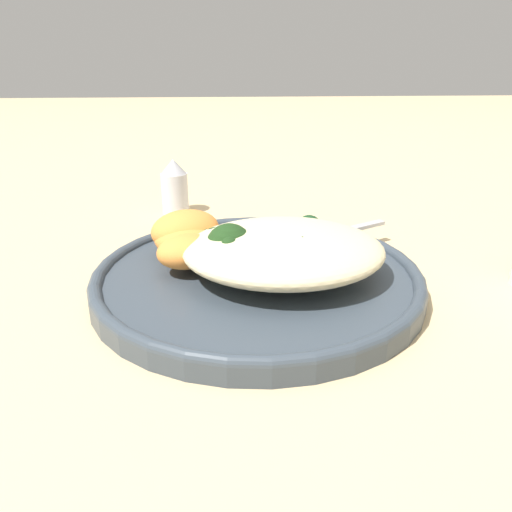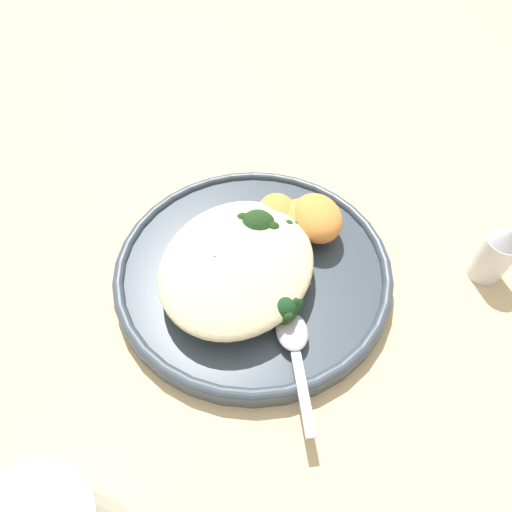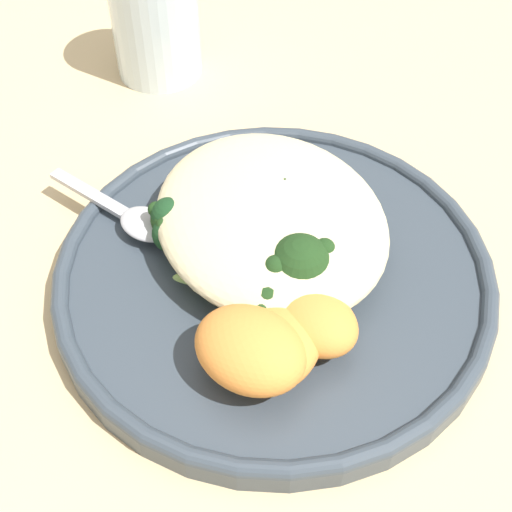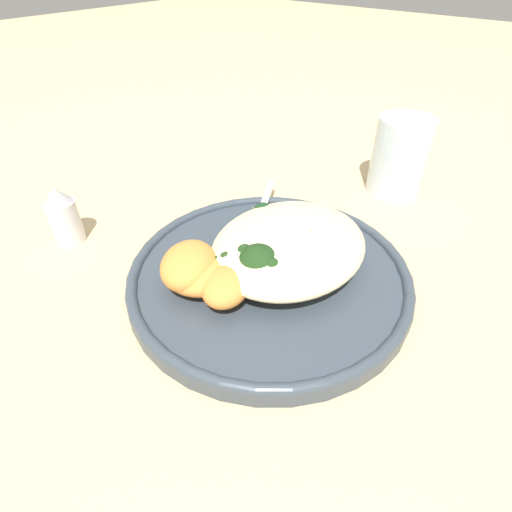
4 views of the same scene
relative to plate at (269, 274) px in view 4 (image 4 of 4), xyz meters
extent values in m
plane|color=#D6B784|center=(-0.02, -0.01, -0.01)|extent=(4.00, 4.00, 0.00)
cylinder|color=#38424C|center=(0.00, 0.00, 0.00)|extent=(0.30, 0.30, 0.02)
torus|color=#38424C|center=(0.00, 0.00, 0.00)|extent=(0.30, 0.30, 0.01)
ellipsoid|color=beige|center=(-0.02, 0.01, 0.03)|extent=(0.18, 0.15, 0.04)
ellipsoid|color=#8EB25B|center=(0.01, -0.04, 0.02)|extent=(0.06, 0.05, 0.02)
sphere|color=#1E3D19|center=(0.04, -0.02, 0.03)|extent=(0.03, 0.03, 0.03)
sphere|color=#1E3D19|center=(0.05, -0.01, 0.03)|extent=(0.01, 0.01, 0.01)
sphere|color=#1E3D19|center=(0.03, -0.01, 0.03)|extent=(0.01, 0.01, 0.01)
sphere|color=#1E3D19|center=(0.03, -0.03, 0.03)|extent=(0.01, 0.01, 0.01)
sphere|color=#1E3D19|center=(0.05, -0.03, 0.03)|extent=(0.01, 0.01, 0.01)
ellipsoid|color=#8EB25B|center=(0.01, -0.03, 0.02)|extent=(0.05, 0.08, 0.01)
sphere|color=#1E3D19|center=(0.03, 0.01, 0.03)|extent=(0.04, 0.04, 0.04)
sphere|color=#1E3D19|center=(0.03, 0.02, 0.04)|extent=(0.02, 0.02, 0.02)
sphere|color=#1E3D19|center=(0.03, -0.01, 0.04)|extent=(0.02, 0.02, 0.02)
ellipsoid|color=#8EB25B|center=(0.00, -0.02, 0.02)|extent=(0.02, 0.07, 0.01)
sphere|color=#1E3D19|center=(-0.01, 0.02, 0.03)|extent=(0.03, 0.03, 0.03)
sphere|color=#1E3D19|center=(-0.01, 0.03, 0.03)|extent=(0.01, 0.01, 0.01)
sphere|color=#1E3D19|center=(-0.01, 0.00, 0.03)|extent=(0.01, 0.01, 0.01)
ellipsoid|color=#8EB25B|center=(-0.01, -0.02, 0.02)|extent=(0.06, 0.09, 0.01)
sphere|color=#1E3D19|center=(-0.04, 0.02, 0.03)|extent=(0.04, 0.04, 0.04)
sphere|color=#1E3D19|center=(-0.03, 0.03, 0.04)|extent=(0.01, 0.01, 0.01)
sphere|color=#1E3D19|center=(-0.05, 0.03, 0.04)|extent=(0.01, 0.01, 0.01)
sphere|color=#1E3D19|center=(-0.05, 0.01, 0.04)|extent=(0.01, 0.01, 0.01)
sphere|color=#1E3D19|center=(-0.03, 0.01, 0.04)|extent=(0.01, 0.01, 0.01)
ellipsoid|color=#8EB25B|center=(-0.02, -0.03, 0.02)|extent=(0.07, 0.06, 0.02)
sphere|color=#1E3D19|center=(-0.05, 0.00, 0.03)|extent=(0.03, 0.03, 0.03)
sphere|color=#1E3D19|center=(-0.05, 0.01, 0.03)|extent=(0.01, 0.01, 0.01)
sphere|color=#1E3D19|center=(-0.05, -0.01, 0.03)|extent=(0.01, 0.01, 0.01)
ellipsoid|color=#8EB25B|center=(-0.02, -0.03, 0.02)|extent=(0.06, 0.04, 0.02)
sphere|color=#1E3D19|center=(-0.05, -0.02, 0.03)|extent=(0.03, 0.03, 0.03)
sphere|color=#1E3D19|center=(-0.05, -0.01, 0.03)|extent=(0.01, 0.01, 0.01)
sphere|color=#1E3D19|center=(-0.07, -0.02, 0.03)|extent=(0.01, 0.01, 0.01)
sphere|color=#1E3D19|center=(-0.05, -0.03, 0.03)|extent=(0.01, 0.01, 0.01)
ellipsoid|color=#8EB25B|center=(-0.02, -0.05, 0.02)|extent=(0.07, 0.02, 0.01)
sphere|color=#1E3D19|center=(-0.05, -0.05, 0.03)|extent=(0.03, 0.03, 0.03)
sphere|color=#1E3D19|center=(-0.05, -0.04, 0.03)|extent=(0.01, 0.01, 0.01)
sphere|color=#1E3D19|center=(-0.06, -0.04, 0.03)|extent=(0.01, 0.01, 0.01)
sphere|color=#1E3D19|center=(-0.06, -0.06, 0.03)|extent=(0.01, 0.01, 0.01)
sphere|color=#1E3D19|center=(-0.05, -0.06, 0.03)|extent=(0.01, 0.01, 0.01)
ellipsoid|color=orange|center=(0.07, -0.03, 0.03)|extent=(0.08, 0.09, 0.03)
ellipsoid|color=orange|center=(0.07, -0.05, 0.03)|extent=(0.09, 0.08, 0.04)
ellipsoid|color=orange|center=(0.06, 0.00, 0.03)|extent=(0.07, 0.06, 0.03)
sphere|color=#193D1E|center=(-0.04, -0.05, 0.02)|extent=(0.03, 0.03, 0.03)
sphere|color=#193D1E|center=(-0.04, -0.04, 0.03)|extent=(0.03, 0.03, 0.03)
sphere|color=#193D1E|center=(-0.06, -0.04, 0.02)|extent=(0.03, 0.03, 0.03)
sphere|color=#193D1E|center=(-0.06, -0.05, 0.03)|extent=(0.03, 0.03, 0.03)
sphere|color=#193D1E|center=(-0.04, -0.06, 0.02)|extent=(0.03, 0.03, 0.03)
cube|color=#B7B7BC|center=(-0.12, -0.09, 0.01)|extent=(0.07, 0.04, 0.00)
ellipsoid|color=#B7B7BC|center=(-0.07, -0.07, 0.02)|extent=(0.05, 0.05, 0.01)
cylinder|color=silver|center=(-0.28, 0.02, 0.04)|extent=(0.08, 0.08, 0.11)
cylinder|color=silver|center=(0.09, -0.24, 0.02)|extent=(0.04, 0.04, 0.05)
cone|color=#B2B2B7|center=(0.09, -0.24, 0.05)|extent=(0.03, 0.03, 0.02)
camera|label=1|loc=(0.03, 0.41, 0.19)|focal=35.00mm
camera|label=2|loc=(-0.24, -0.10, 0.35)|focal=28.00mm
camera|label=3|loc=(0.28, -0.14, 0.37)|focal=50.00mm
camera|label=4|loc=(0.26, 0.19, 0.28)|focal=28.00mm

